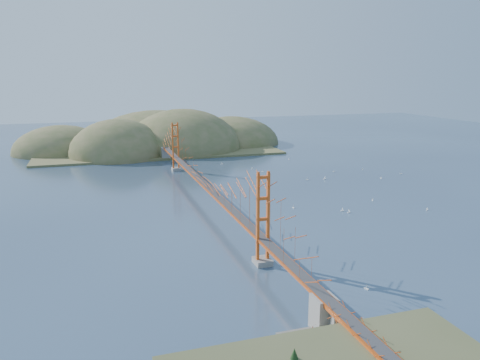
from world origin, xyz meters
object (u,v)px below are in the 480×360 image
object	(u,v)px
sailboat_1	(307,179)
sailboat_2	(349,212)
bridge	(204,164)
sailboat_0	(294,207)
fort	(337,333)

from	to	relation	value
sailboat_1	sailboat_2	bearing A→B (deg)	-99.68
bridge	sailboat_0	size ratio (longest dim) A/B	148.78
bridge	fort	bearing A→B (deg)	-89.52
fort	sailboat_1	xyz separation A→B (m)	(25.44, 58.73, -0.51)
fort	sailboat_1	distance (m)	64.01
sailboat_0	sailboat_2	xyz separation A→B (m)	(7.76, -5.49, 0.01)
sailboat_1	fort	bearing A→B (deg)	-113.42
bridge	sailboat_0	bearing A→B (deg)	-32.14
bridge	sailboat_2	bearing A→B (deg)	-33.29
sailboat_0	sailboat_2	size ratio (longest dim) A/B	0.94
sailboat_1	sailboat_2	xyz separation A→B (m)	(-4.25, -24.93, -0.01)
sailboat_1	sailboat_0	world-z (taller)	sailboat_1
bridge	fort	world-z (taller)	bridge
fort	sailboat_2	size ratio (longest dim) A/B	5.50
bridge	fort	xyz separation A→B (m)	(0.40, -47.98, -6.34)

